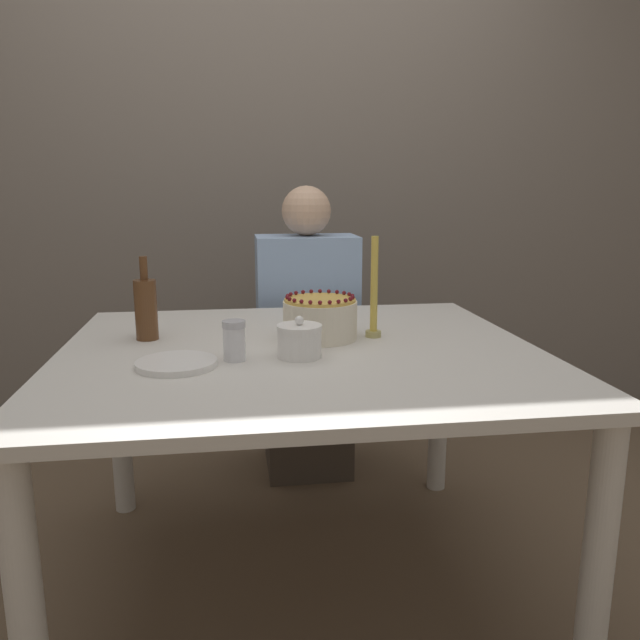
{
  "coord_description": "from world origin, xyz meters",
  "views": [
    {
      "loc": [
        -0.18,
        -1.66,
        1.17
      ],
      "look_at": [
        0.07,
        0.1,
        0.79
      ],
      "focal_mm": 35.0,
      "sensor_mm": 36.0,
      "label": 1
    }
  ],
  "objects_px": {
    "candle": "(374,296)",
    "sugar_shaker": "(234,340)",
    "cake": "(320,319)",
    "sugar_bowl": "(299,341)",
    "bottle": "(146,308)",
    "person_man_blue_shirt": "(307,351)"
  },
  "relations": [
    {
      "from": "candle",
      "to": "person_man_blue_shirt",
      "type": "distance_m",
      "value": 0.78
    },
    {
      "from": "cake",
      "to": "person_man_blue_shirt",
      "type": "height_order",
      "value": "person_man_blue_shirt"
    },
    {
      "from": "bottle",
      "to": "sugar_shaker",
      "type": "bearing_deg",
      "value": -46.51
    },
    {
      "from": "candle",
      "to": "person_man_blue_shirt",
      "type": "relative_size",
      "value": 0.25
    },
    {
      "from": "cake",
      "to": "sugar_shaker",
      "type": "bearing_deg",
      "value": -141.38
    },
    {
      "from": "bottle",
      "to": "person_man_blue_shirt",
      "type": "height_order",
      "value": "person_man_blue_shirt"
    },
    {
      "from": "sugar_shaker",
      "to": "person_man_blue_shirt",
      "type": "relative_size",
      "value": 0.09
    },
    {
      "from": "cake",
      "to": "sugar_bowl",
      "type": "relative_size",
      "value": 1.83
    },
    {
      "from": "candle",
      "to": "sugar_shaker",
      "type": "bearing_deg",
      "value": -153.98
    },
    {
      "from": "cake",
      "to": "sugar_bowl",
      "type": "distance_m",
      "value": 0.21
    },
    {
      "from": "sugar_shaker",
      "to": "bottle",
      "type": "height_order",
      "value": "bottle"
    },
    {
      "from": "candle",
      "to": "bottle",
      "type": "height_order",
      "value": "candle"
    },
    {
      "from": "cake",
      "to": "candle",
      "type": "xyz_separation_m",
      "value": [
        0.16,
        0.0,
        0.06
      ]
    },
    {
      "from": "cake",
      "to": "candle",
      "type": "distance_m",
      "value": 0.17
    },
    {
      "from": "sugar_shaker",
      "to": "person_man_blue_shirt",
      "type": "distance_m",
      "value": 0.98
    },
    {
      "from": "candle",
      "to": "sugar_bowl",
      "type": "bearing_deg",
      "value": -141.51
    },
    {
      "from": "sugar_bowl",
      "to": "person_man_blue_shirt",
      "type": "bearing_deg",
      "value": 81.78
    },
    {
      "from": "candle",
      "to": "bottle",
      "type": "xyz_separation_m",
      "value": [
        -0.66,
        0.06,
        -0.03
      ]
    },
    {
      "from": "cake",
      "to": "bottle",
      "type": "distance_m",
      "value": 0.51
    },
    {
      "from": "cake",
      "to": "bottle",
      "type": "bearing_deg",
      "value": 172.73
    },
    {
      "from": "bottle",
      "to": "cake",
      "type": "bearing_deg",
      "value": -7.27
    },
    {
      "from": "bottle",
      "to": "person_man_blue_shirt",
      "type": "distance_m",
      "value": 0.89
    }
  ]
}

